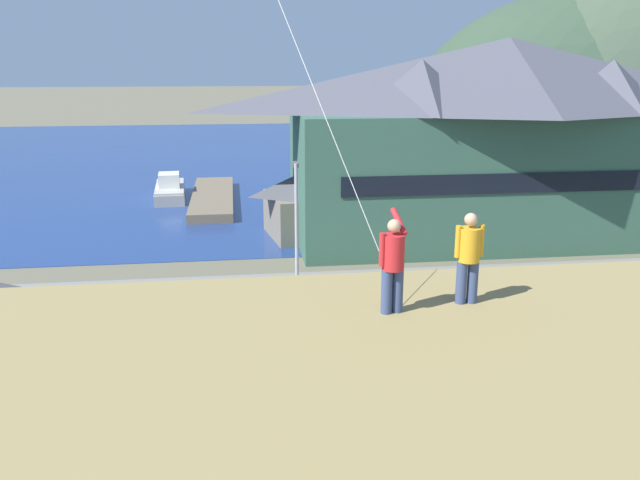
% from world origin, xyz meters
% --- Properties ---
extents(ground_plane, '(600.00, 600.00, 0.00)m').
position_xyz_m(ground_plane, '(0.00, 0.00, 0.00)').
color(ground_plane, '#66604C').
extents(parking_lot_pad, '(40.00, 20.00, 0.10)m').
position_xyz_m(parking_lot_pad, '(0.00, 5.00, 0.05)').
color(parking_lot_pad, gray).
rests_on(parking_lot_pad, ground).
extents(bay_water, '(360.00, 84.00, 0.03)m').
position_xyz_m(bay_water, '(0.00, 60.00, 0.01)').
color(bay_water, navy).
rests_on(bay_water, ground).
extents(far_hill_west_ridge, '(88.44, 59.31, 54.50)m').
position_xyz_m(far_hill_west_ridge, '(79.88, 119.25, 0.00)').
color(far_hill_west_ridge, '#334733').
rests_on(far_hill_west_ridge, ground).
extents(harbor_lodge, '(27.04, 10.52, 12.18)m').
position_xyz_m(harbor_lodge, '(13.63, 20.75, 6.46)').
color(harbor_lodge, '#38604C').
rests_on(harbor_lodge, ground).
extents(storage_shed_waterside, '(6.88, 6.37, 4.49)m').
position_xyz_m(storage_shed_waterside, '(2.21, 22.72, 2.34)').
color(storage_shed_waterside, '#756B5B').
rests_on(storage_shed_waterside, ground).
extents(wharf_dock, '(3.20, 15.06, 0.70)m').
position_xyz_m(wharf_dock, '(-4.57, 34.07, 0.35)').
color(wharf_dock, '#70604C').
rests_on(wharf_dock, ground).
extents(moored_boat_wharfside, '(2.83, 7.39, 2.16)m').
position_xyz_m(moored_boat_wharfside, '(-8.06, 35.91, 0.72)').
color(moored_boat_wharfside, '#A8A399').
rests_on(moored_boat_wharfside, ground).
extents(parked_car_back_row_left, '(4.32, 2.31, 1.82)m').
position_xyz_m(parked_car_back_row_left, '(5.63, -0.31, 1.06)').
color(parked_car_back_row_left, '#236633').
rests_on(parked_car_back_row_left, parking_lot_pad).
extents(parked_car_front_row_red, '(4.33, 2.31, 1.82)m').
position_xyz_m(parked_car_front_row_red, '(-3.52, 6.31, 1.06)').
color(parked_car_front_row_red, slate).
rests_on(parked_car_front_row_red, parking_lot_pad).
extents(parked_car_mid_row_far, '(4.32, 2.30, 1.82)m').
position_xyz_m(parked_car_mid_row_far, '(8.99, 7.70, 1.06)').
color(parked_car_mid_row_far, red).
rests_on(parked_car_mid_row_far, parking_lot_pad).
extents(parked_car_back_row_right, '(4.27, 2.19, 1.82)m').
position_xyz_m(parked_car_back_row_right, '(-8.84, 1.08, 1.06)').
color(parked_car_back_row_right, '#236633').
rests_on(parked_car_back_row_right, parking_lot_pad).
extents(parking_light_pole, '(0.24, 0.78, 6.45)m').
position_xyz_m(parking_light_pole, '(-0.14, 10.56, 3.85)').
color(parking_light_pole, '#ADADB2').
rests_on(parking_light_pole, parking_lot_pad).
extents(person_kite_flyer, '(0.52, 0.70, 1.86)m').
position_xyz_m(person_kite_flyer, '(-0.05, -6.36, 7.31)').
color(person_kite_flyer, '#384770').
rests_on(person_kite_flyer, grassy_hill_foreground).
extents(person_companion, '(0.55, 0.40, 1.74)m').
position_xyz_m(person_companion, '(1.46, -6.08, 7.29)').
color(person_companion, '#384770').
rests_on(person_companion, grassy_hill_foreground).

